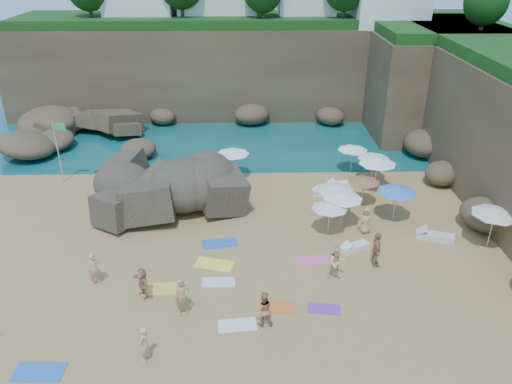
{
  "coord_description": "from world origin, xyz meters",
  "views": [
    {
      "loc": [
        1.48,
        -22.17,
        14.63
      ],
      "look_at": [
        2.0,
        3.0,
        2.0
      ],
      "focal_mm": 35.0,
      "sensor_mm": 36.0,
      "label": 1
    }
  ],
  "objects_px": {
    "lounger_0": "(211,178)",
    "person_stand_2": "(211,192)",
    "parasol_2": "(373,156)",
    "flag_pole": "(59,144)",
    "person_stand_3": "(376,250)",
    "person_stand_4": "(366,220)",
    "parasol_1": "(353,148)",
    "person_stand_6": "(144,344)",
    "person_stand_1": "(264,309)",
    "person_stand_0": "(94,269)",
    "rock_outcrop": "(171,203)",
    "person_stand_5": "(147,183)",
    "parasol_0": "(233,151)"
  },
  "relations": [
    {
      "from": "person_stand_1",
      "to": "person_stand_4",
      "type": "bearing_deg",
      "value": -131.26
    },
    {
      "from": "parasol_0",
      "to": "person_stand_2",
      "type": "relative_size",
      "value": 1.46
    },
    {
      "from": "person_stand_3",
      "to": "lounger_0",
      "type": "bearing_deg",
      "value": 45.3
    },
    {
      "from": "person_stand_1",
      "to": "person_stand_3",
      "type": "xyz_separation_m",
      "value": [
        5.77,
        4.24,
        0.12
      ]
    },
    {
      "from": "flag_pole",
      "to": "parasol_1",
      "type": "xyz_separation_m",
      "value": [
        19.74,
        1.38,
        -0.95
      ]
    },
    {
      "from": "person_stand_1",
      "to": "person_stand_3",
      "type": "relative_size",
      "value": 0.87
    },
    {
      "from": "person_stand_0",
      "to": "person_stand_6",
      "type": "height_order",
      "value": "person_stand_0"
    },
    {
      "from": "flag_pole",
      "to": "lounger_0",
      "type": "relative_size",
      "value": 2.83
    },
    {
      "from": "lounger_0",
      "to": "person_stand_1",
      "type": "bearing_deg",
      "value": -94.18
    },
    {
      "from": "rock_outcrop",
      "to": "person_stand_2",
      "type": "height_order",
      "value": "person_stand_2"
    },
    {
      "from": "person_stand_2",
      "to": "person_stand_6",
      "type": "relative_size",
      "value": 0.98
    },
    {
      "from": "parasol_0",
      "to": "parasol_2",
      "type": "bearing_deg",
      "value": -4.04
    },
    {
      "from": "lounger_0",
      "to": "person_stand_2",
      "type": "relative_size",
      "value": 0.99
    },
    {
      "from": "person_stand_0",
      "to": "person_stand_1",
      "type": "relative_size",
      "value": 1.02
    },
    {
      "from": "parasol_1",
      "to": "person_stand_6",
      "type": "distance_m",
      "value": 21.08
    },
    {
      "from": "person_stand_2",
      "to": "person_stand_4",
      "type": "height_order",
      "value": "person_stand_4"
    },
    {
      "from": "rock_outcrop",
      "to": "parasol_0",
      "type": "xyz_separation_m",
      "value": [
        3.83,
        3.7,
        1.97
      ]
    },
    {
      "from": "person_stand_5",
      "to": "person_stand_2",
      "type": "bearing_deg",
      "value": -26.8
    },
    {
      "from": "rock_outcrop",
      "to": "parasol_1",
      "type": "xyz_separation_m",
      "value": [
        12.18,
        4.61,
        1.81
      ]
    },
    {
      "from": "rock_outcrop",
      "to": "lounger_0",
      "type": "bearing_deg",
      "value": 56.18
    },
    {
      "from": "flag_pole",
      "to": "person_stand_0",
      "type": "relative_size",
      "value": 2.57
    },
    {
      "from": "parasol_2",
      "to": "flag_pole",
      "type": "bearing_deg",
      "value": 179.48
    },
    {
      "from": "person_stand_2",
      "to": "person_stand_6",
      "type": "xyz_separation_m",
      "value": [
        -1.82,
        -13.03,
        0.01
      ]
    },
    {
      "from": "person_stand_5",
      "to": "person_stand_1",
      "type": "bearing_deg",
      "value": -71.69
    },
    {
      "from": "parasol_2",
      "to": "lounger_0",
      "type": "xyz_separation_m",
      "value": [
        -10.97,
        0.37,
        -1.72
      ]
    },
    {
      "from": "flag_pole",
      "to": "person_stand_5",
      "type": "relative_size",
      "value": 2.31
    },
    {
      "from": "person_stand_1",
      "to": "person_stand_3",
      "type": "height_order",
      "value": "person_stand_3"
    },
    {
      "from": "person_stand_0",
      "to": "person_stand_2",
      "type": "xyz_separation_m",
      "value": [
        5.02,
        8.14,
        -0.07
      ]
    },
    {
      "from": "flag_pole",
      "to": "person_stand_4",
      "type": "distance_m",
      "value": 20.26
    },
    {
      "from": "flag_pole",
      "to": "parasol_2",
      "type": "xyz_separation_m",
      "value": [
        20.82,
        -0.19,
        -0.92
      ]
    },
    {
      "from": "flag_pole",
      "to": "person_stand_0",
      "type": "distance_m",
      "value": 12.65
    },
    {
      "from": "person_stand_3",
      "to": "person_stand_6",
      "type": "xyz_separation_m",
      "value": [
        -10.44,
        -6.15,
        -0.15
      ]
    },
    {
      "from": "parasol_0",
      "to": "person_stand_4",
      "type": "xyz_separation_m",
      "value": [
        7.52,
        -7.46,
        -1.18
      ]
    },
    {
      "from": "parasol_1",
      "to": "lounger_0",
      "type": "xyz_separation_m",
      "value": [
        -9.9,
        -1.2,
        -1.69
      ]
    },
    {
      "from": "rock_outcrop",
      "to": "flag_pole",
      "type": "xyz_separation_m",
      "value": [
        -7.56,
        3.22,
        2.76
      ]
    },
    {
      "from": "person_stand_5",
      "to": "person_stand_6",
      "type": "relative_size",
      "value": 1.19
    },
    {
      "from": "person_stand_3",
      "to": "person_stand_4",
      "type": "height_order",
      "value": "person_stand_3"
    },
    {
      "from": "person_stand_0",
      "to": "person_stand_4",
      "type": "bearing_deg",
      "value": -15.73
    },
    {
      "from": "person_stand_0",
      "to": "lounger_0",
      "type": "bearing_deg",
      "value": 34.25
    },
    {
      "from": "parasol_0",
      "to": "parasol_1",
      "type": "xyz_separation_m",
      "value": [
        8.35,
        0.9,
        -0.16
      ]
    },
    {
      "from": "lounger_0",
      "to": "person_stand_4",
      "type": "xyz_separation_m",
      "value": [
        9.07,
        -7.17,
        0.67
      ]
    },
    {
      "from": "person_stand_3",
      "to": "person_stand_4",
      "type": "distance_m",
      "value": 3.18
    },
    {
      "from": "parasol_0",
      "to": "lounger_0",
      "type": "relative_size",
      "value": 1.48
    },
    {
      "from": "parasol_1",
      "to": "person_stand_0",
      "type": "xyz_separation_m",
      "value": [
        -14.64,
        -12.79,
        -0.97
      ]
    },
    {
      "from": "parasol_2",
      "to": "lounger_0",
      "type": "bearing_deg",
      "value": 178.06
    },
    {
      "from": "person_stand_2",
      "to": "person_stand_4",
      "type": "distance_m",
      "value": 9.54
    },
    {
      "from": "person_stand_0",
      "to": "person_stand_5",
      "type": "bearing_deg",
      "value": 51.37
    },
    {
      "from": "parasol_2",
      "to": "person_stand_3",
      "type": "distance_m",
      "value": 10.22
    },
    {
      "from": "person_stand_2",
      "to": "person_stand_6",
      "type": "distance_m",
      "value": 13.15
    },
    {
      "from": "parasol_1",
      "to": "person_stand_3",
      "type": "xyz_separation_m",
      "value": [
        -0.99,
        -11.54,
        -0.87
      ]
    }
  ]
}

